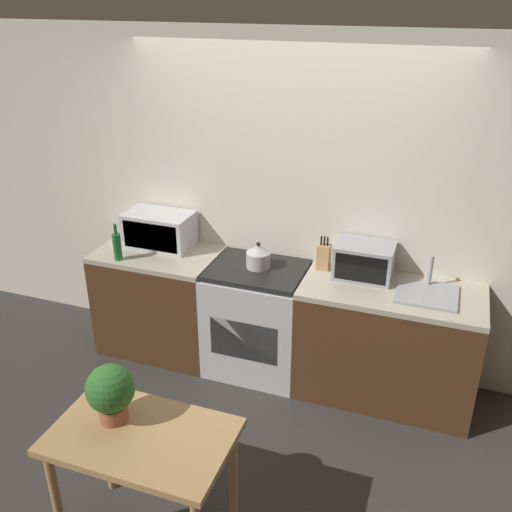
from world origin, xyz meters
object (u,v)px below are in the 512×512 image
object	(u,v)px
stove_range	(257,319)
bottle	(117,246)
dining_table	(143,450)
toaster_oven	(364,261)
microwave	(159,230)
kettle	(258,256)

from	to	relation	value
stove_range	bottle	distance (m)	1.24
dining_table	toaster_oven	bearing A→B (deg)	66.85
stove_range	microwave	distance (m)	1.08
stove_range	bottle	size ratio (longest dim) A/B	3.01
bottle	dining_table	bearing A→B (deg)	-54.92
dining_table	bottle	bearing A→B (deg)	125.08
stove_range	dining_table	size ratio (longest dim) A/B	0.96
kettle	dining_table	bearing A→B (deg)	-90.61
dining_table	kettle	bearing A→B (deg)	89.39
kettle	toaster_oven	xyz separation A→B (m)	(0.78, 0.12, 0.04)
toaster_oven	dining_table	xyz separation A→B (m)	(-0.80, -1.86, -0.38)
kettle	microwave	xyz separation A→B (m)	(-0.89, 0.10, 0.05)
microwave	kettle	bearing A→B (deg)	-6.49
kettle	bottle	world-z (taller)	bottle
bottle	toaster_oven	distance (m)	1.89
dining_table	microwave	bearing A→B (deg)	115.27
bottle	dining_table	xyz separation A→B (m)	(1.06, -1.50, -0.37)
toaster_oven	bottle	bearing A→B (deg)	-168.98
bottle	toaster_oven	xyz separation A→B (m)	(1.85, 0.36, 0.01)
microwave	stove_range	bearing A→B (deg)	-7.92
microwave	dining_table	xyz separation A→B (m)	(0.87, -1.85, -0.40)
microwave	dining_table	world-z (taller)	microwave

